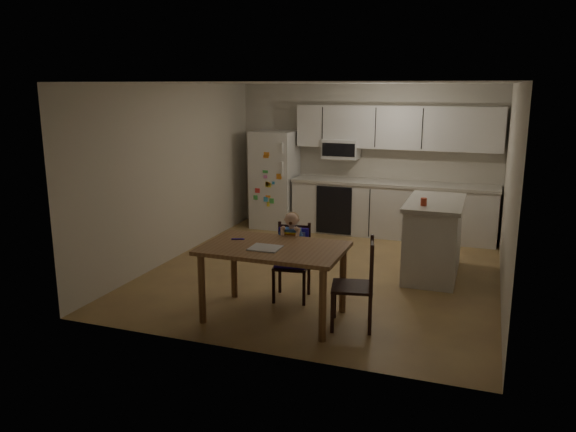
{
  "coord_description": "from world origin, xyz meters",
  "views": [
    {
      "loc": [
        2.0,
        -6.99,
        2.46
      ],
      "look_at": [
        -0.14,
        -1.06,
        1.0
      ],
      "focal_mm": 35.0,
      "sensor_mm": 36.0,
      "label": 1
    }
  ],
  "objects_px": {
    "kitchen_island": "(433,238)",
    "dining_table": "(274,256)",
    "refrigerator": "(275,179)",
    "chair_booster": "(292,246)",
    "red_cup": "(424,202)",
    "chair_side": "(362,278)"
  },
  "relations": [
    {
      "from": "dining_table",
      "to": "chair_booster",
      "type": "distance_m",
      "value": 0.62
    },
    {
      "from": "refrigerator",
      "to": "dining_table",
      "type": "xyz_separation_m",
      "value": [
        1.46,
        -3.81,
        -0.16
      ]
    },
    {
      "from": "chair_side",
      "to": "kitchen_island",
      "type": "bearing_deg",
      "value": 153.4
    },
    {
      "from": "chair_side",
      "to": "dining_table",
      "type": "bearing_deg",
      "value": -97.52
    },
    {
      "from": "red_cup",
      "to": "dining_table",
      "type": "relative_size",
      "value": 0.06
    },
    {
      "from": "dining_table",
      "to": "chair_booster",
      "type": "relative_size",
      "value": 1.43
    },
    {
      "from": "refrigerator",
      "to": "chair_booster",
      "type": "height_order",
      "value": "refrigerator"
    },
    {
      "from": "red_cup",
      "to": "dining_table",
      "type": "distance_m",
      "value": 2.19
    },
    {
      "from": "kitchen_island",
      "to": "chair_side",
      "type": "xyz_separation_m",
      "value": [
        -0.52,
        -1.97,
        0.03
      ]
    },
    {
      "from": "red_cup",
      "to": "chair_booster",
      "type": "bearing_deg",
      "value": -141.85
    },
    {
      "from": "refrigerator",
      "to": "dining_table",
      "type": "height_order",
      "value": "refrigerator"
    },
    {
      "from": "kitchen_island",
      "to": "chair_booster",
      "type": "xyz_separation_m",
      "value": [
        -1.47,
        -1.43,
        0.13
      ]
    },
    {
      "from": "dining_table",
      "to": "chair_side",
      "type": "xyz_separation_m",
      "value": [
        0.94,
        0.07,
        -0.16
      ]
    },
    {
      "from": "refrigerator",
      "to": "chair_side",
      "type": "distance_m",
      "value": 4.46
    },
    {
      "from": "red_cup",
      "to": "chair_side",
      "type": "relative_size",
      "value": 0.1
    },
    {
      "from": "refrigerator",
      "to": "kitchen_island",
      "type": "bearing_deg",
      "value": -31.08
    },
    {
      "from": "refrigerator",
      "to": "red_cup",
      "type": "relative_size",
      "value": 17.7
    },
    {
      "from": "dining_table",
      "to": "red_cup",
      "type": "bearing_deg",
      "value": 51.18
    },
    {
      "from": "refrigerator",
      "to": "chair_side",
      "type": "height_order",
      "value": "refrigerator"
    },
    {
      "from": "kitchen_island",
      "to": "dining_table",
      "type": "relative_size",
      "value": 0.91
    },
    {
      "from": "red_cup",
      "to": "chair_booster",
      "type": "distance_m",
      "value": 1.78
    },
    {
      "from": "refrigerator",
      "to": "kitchen_island",
      "type": "xyz_separation_m",
      "value": [
        2.93,
        -1.77,
        -0.34
      ]
    }
  ]
}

